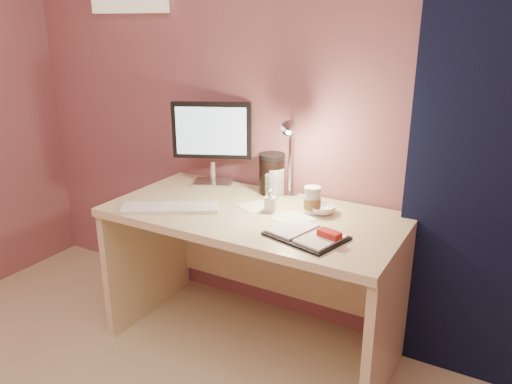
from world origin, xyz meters
The scene contains 14 objects.
room centered at (0.95, 1.69, 1.14)m, with size 3.50×3.50×3.50m.
desk centered at (0.00, 1.45, 0.50)m, with size 1.40×0.70×0.73m.
monitor centered at (-0.41, 1.64, 1.00)m, with size 0.40×0.22×0.45m.
keyboard centered at (-0.36, 1.21, 0.74)m, with size 0.46×0.13×0.02m, color white.
planner centered at (0.35, 1.23, 0.74)m, with size 0.35×0.30×0.05m.
paper_b centered at (0.20, 1.39, 0.73)m, with size 0.16×0.16×0.00m, color white.
paper_c centered at (-0.02, 1.44, 0.73)m, with size 0.14×0.14×0.00m, color white.
coffee_cup centered at (0.25, 1.50, 0.79)m, with size 0.08×0.08×0.13m.
clear_cup centered at (-0.01, 1.58, 0.79)m, with size 0.07×0.07×0.13m, color white.
bowl centered at (0.29, 1.52, 0.75)m, with size 0.13×0.13×0.04m, color white.
lotion_bottle centered at (0.07, 1.42, 0.78)m, with size 0.05×0.05×0.11m, color silver.
dark_jar centered at (-0.05, 1.66, 0.82)m, with size 0.13×0.13×0.19m, color black.
product_box centered at (-0.04, 1.64, 0.80)m, with size 0.09×0.08×0.14m, color beige.
desk_lamp centered at (0.01, 1.57, 0.99)m, with size 0.16×0.26×0.42m.
Camera 1 is at (1.09, -0.53, 1.58)m, focal length 35.00 mm.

